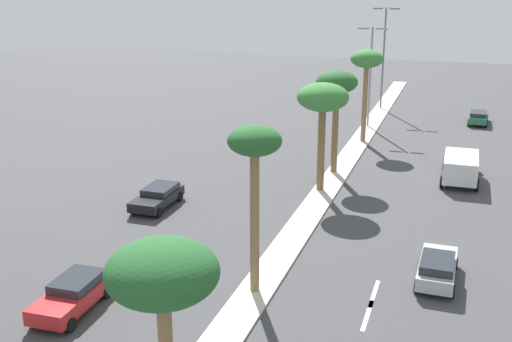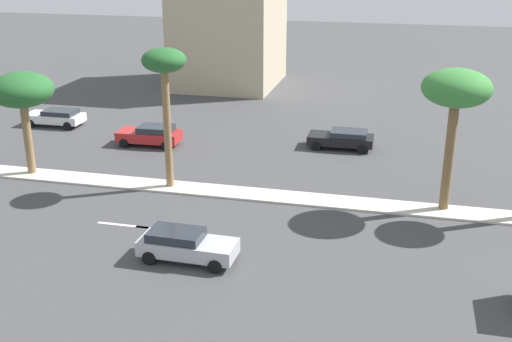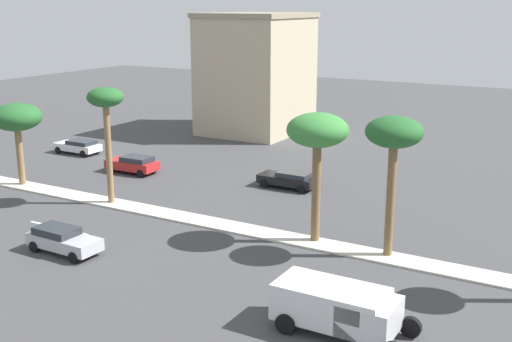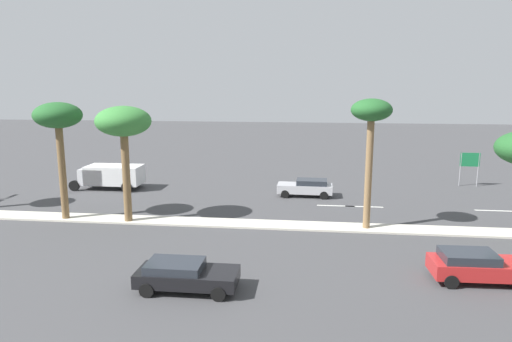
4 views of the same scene
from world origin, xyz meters
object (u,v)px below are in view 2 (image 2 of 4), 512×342
(commercial_building, at_px, (229,20))
(palm_tree_leading, at_px, (456,92))
(sedan_black_outboard, at_px, (342,138))
(palm_tree_front, at_px, (164,70))
(sedan_red_leading, at_px, (151,135))
(palm_tree_outboard, at_px, (22,91))
(sedan_silver_mid, at_px, (185,245))
(sedan_white_center, at_px, (56,117))

(commercial_building, bearing_deg, palm_tree_leading, 35.63)
(commercial_building, bearing_deg, sedan_black_outboard, 36.23)
(palm_tree_front, height_order, sedan_red_leading, palm_tree_front)
(palm_tree_outboard, relative_size, sedan_red_leading, 1.41)
(sedan_silver_mid, bearing_deg, palm_tree_leading, 126.32)
(sedan_red_leading, height_order, sedan_black_outboard, sedan_red_leading)
(palm_tree_front, xyz_separation_m, sedan_silver_mid, (8.23, 3.87, -6.22))
(palm_tree_front, xyz_separation_m, sedan_red_leading, (-7.29, -4.20, -6.21))
(sedan_silver_mid, bearing_deg, palm_tree_front, -154.81)
(commercial_building, distance_m, sedan_black_outboard, 23.04)
(palm_tree_outboard, xyz_separation_m, palm_tree_leading, (-0.23, 24.66, 1.26))
(sedan_white_center, relative_size, sedan_black_outboard, 1.00)
(palm_tree_front, distance_m, sedan_red_leading, 10.46)
(palm_tree_front, distance_m, sedan_silver_mid, 11.02)
(sedan_red_leading, bearing_deg, commercial_building, 179.87)
(sedan_white_center, distance_m, sedan_silver_mid, 25.18)
(commercial_building, bearing_deg, sedan_white_center, -27.48)
(commercial_building, relative_size, sedan_silver_mid, 2.84)
(sedan_red_leading, bearing_deg, sedan_silver_mid, 27.48)
(sedan_red_leading, relative_size, sedan_silver_mid, 1.00)
(palm_tree_leading, bearing_deg, sedan_white_center, -108.91)
(sedan_red_leading, bearing_deg, palm_tree_leading, 70.56)
(palm_tree_front, height_order, sedan_black_outboard, palm_tree_front)
(commercial_building, relative_size, palm_tree_leading, 1.68)
(palm_tree_leading, bearing_deg, commercial_building, -144.37)
(commercial_building, relative_size, palm_tree_outboard, 2.02)
(sedan_white_center, bearing_deg, sedan_silver_mid, 42.97)
(palm_tree_front, xyz_separation_m, sedan_white_center, (-10.20, -13.29, -6.26))
(palm_tree_leading, xyz_separation_m, sedan_silver_mid, (8.56, -11.64, -5.74))
(palm_tree_outboard, xyz_separation_m, palm_tree_front, (0.11, 9.15, 1.74))
(sedan_silver_mid, bearing_deg, sedan_black_outboard, 163.94)
(sedan_silver_mid, bearing_deg, palm_tree_outboard, -122.63)
(palm_tree_front, bearing_deg, commercial_building, -171.49)
(commercial_building, relative_size, sedan_red_leading, 2.85)
(palm_tree_front, bearing_deg, sedan_red_leading, -150.05)
(sedan_red_leading, xyz_separation_m, sedan_silver_mid, (15.52, 8.07, -0.01))
(palm_tree_front, relative_size, sedan_silver_mid, 1.81)
(palm_tree_leading, bearing_deg, sedan_black_outboard, -145.52)
(sedan_white_center, bearing_deg, palm_tree_leading, 71.09)
(palm_tree_leading, distance_m, sedan_black_outboard, 12.81)
(commercial_building, xyz_separation_m, sedan_red_leading, (20.48, -0.05, -5.58))
(sedan_white_center, height_order, sedan_silver_mid, sedan_silver_mid)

